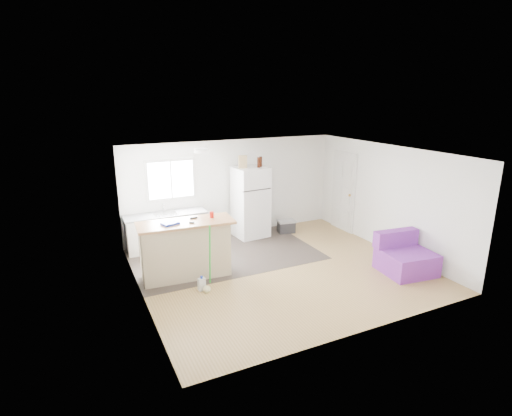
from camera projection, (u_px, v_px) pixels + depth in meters
The scene contains 19 objects.
room at pixel (281, 214), 7.86m from camera, with size 5.51×5.01×2.41m.
vinyl_zone at pixel (225, 254), 8.97m from camera, with size 4.05×2.50×0.00m, color #362F29.
window at pixel (171, 180), 9.27m from camera, with size 1.18×0.06×0.98m.
interior_door at pixel (343, 192), 10.39m from camera, with size 0.11×0.92×2.10m.
ceiling_fixture at pixel (201, 151), 8.08m from camera, with size 0.30×0.30×0.07m, color white.
kitchen_cabinets at pixel (166, 230), 9.24m from camera, with size 1.86×0.58×1.10m.
peninsula at pixel (186, 249), 7.74m from camera, with size 1.88×0.83×1.12m.
refrigerator at pixel (251, 202), 9.92m from camera, with size 0.83×0.80×1.76m.
cooler at pixel (286, 226), 10.34m from camera, with size 0.48×0.37×0.34m.
purple_seat at pixel (405, 258), 8.03m from camera, with size 1.06×1.01×0.79m.
cleaner_jug at pixel (202, 284), 7.29m from camera, with size 0.14×0.10×0.28m.
mop at pixel (208, 280), 7.22m from camera, with size 0.25×0.36×1.29m.
red_cup at pixel (212, 215), 7.84m from camera, with size 0.08×0.08×0.12m, color red.
blue_tray at pixel (170, 223), 7.45m from camera, with size 0.30×0.22×0.04m, color #1229B1.
tool_a at pixel (194, 218), 7.79m from camera, with size 0.14×0.05×0.03m, color black.
tool_b at pixel (192, 223), 7.51m from camera, with size 0.10×0.04×0.03m, color black.
cardboard_box at pixel (243, 162), 9.53m from camera, with size 0.20×0.10×0.30m, color tan.
bottle_left at pixel (259, 162), 9.61m from camera, with size 0.07×0.07×0.25m, color #3D180B.
bottle_right at pixel (261, 162), 9.73m from camera, with size 0.07×0.07×0.25m, color #3D180B.
Camera 1 is at (-3.71, -6.57, 3.46)m, focal length 28.00 mm.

